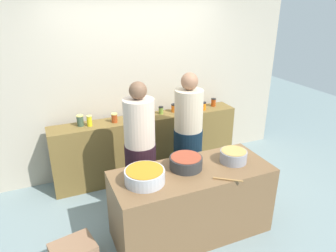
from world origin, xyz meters
TOP-DOWN VIEW (x-y plane):
  - ground at (0.00, 0.00)m, footprint 12.00×12.00m
  - storefront_wall at (0.00, 1.45)m, footprint 4.80×0.12m
  - display_shelf at (0.00, 1.10)m, footprint 2.70×0.36m
  - prep_table at (0.00, -0.30)m, footprint 1.70×0.70m
  - preserve_jar_0 at (-0.91, 1.13)m, footprint 0.09×0.09m
  - preserve_jar_1 at (-0.80, 1.08)m, footprint 0.07×0.07m
  - preserve_jar_2 at (-0.47, 1.08)m, footprint 0.08×0.08m
  - preserve_jar_3 at (0.00, 1.04)m, footprint 0.08×0.08m
  - preserve_jar_4 at (0.23, 1.14)m, footprint 0.07×0.07m
  - preserve_jar_5 at (0.44, 1.14)m, footprint 0.09×0.09m
  - preserve_jar_6 at (0.56, 1.09)m, footprint 0.09×0.09m
  - preserve_jar_7 at (0.88, 1.05)m, footprint 0.08×0.08m
  - preserve_jar_8 at (1.10, 1.14)m, footprint 0.08×0.08m
  - cooking_pot_left at (-0.53, -0.31)m, footprint 0.39×0.39m
  - cooking_pot_center at (-0.04, -0.22)m, footprint 0.35×0.35m
  - cooking_pot_right at (0.50, -0.30)m, footprint 0.29×0.29m
  - wooden_spoon at (0.24, -0.60)m, footprint 0.25×0.19m
  - cook_with_tongs at (-0.37, 0.32)m, footprint 0.37×0.37m
  - cook_in_cap at (0.37, 0.54)m, footprint 0.38×0.38m

SIDE VIEW (x-z plane):
  - ground at x=0.00m, z-range 0.00..0.00m
  - prep_table at x=0.00m, z-range 0.00..0.79m
  - display_shelf at x=0.00m, z-range 0.00..0.91m
  - cook_in_cap at x=0.37m, z-range -0.08..1.54m
  - cook_with_tongs at x=-0.37m, z-range -0.08..1.56m
  - wooden_spoon at x=0.24m, z-range 0.79..0.81m
  - cooking_pot_center at x=-0.04m, z-range 0.79..0.92m
  - cooking_pot_right at x=0.50m, z-range 0.79..0.92m
  - cooking_pot_left at x=-0.53m, z-range 0.79..0.93m
  - preserve_jar_4 at x=0.23m, z-range 0.91..1.01m
  - preserve_jar_5 at x=0.44m, z-range 0.91..1.02m
  - preserve_jar_7 at x=0.88m, z-range 0.91..1.02m
  - preserve_jar_8 at x=1.10m, z-range 0.91..1.03m
  - preserve_jar_2 at x=-0.47m, z-range 0.91..1.03m
  - preserve_jar_3 at x=0.00m, z-range 0.91..1.04m
  - preserve_jar_1 at x=-0.80m, z-range 0.91..1.05m
  - preserve_jar_6 at x=0.56m, z-range 0.91..1.05m
  - preserve_jar_0 at x=-0.91m, z-range 0.91..1.05m
  - storefront_wall at x=0.00m, z-range 0.00..3.00m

